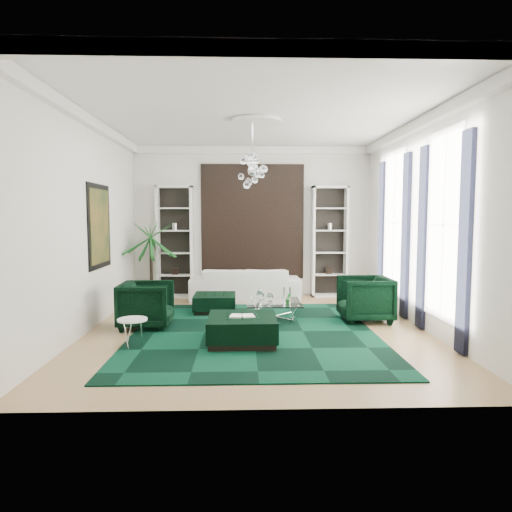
{
  "coord_description": "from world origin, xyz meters",
  "views": [
    {
      "loc": [
        -0.28,
        -8.16,
        2.04
      ],
      "look_at": [
        -0.0,
        0.5,
        1.28
      ],
      "focal_mm": 32.0,
      "sensor_mm": 36.0,
      "label": 1
    }
  ],
  "objects_px": {
    "sofa": "(245,284)",
    "armchair_left": "(146,305)",
    "side_table": "(133,334)",
    "coffee_table": "(274,311)",
    "ottoman_side": "(215,303)",
    "ottoman_front": "(242,330)",
    "palm": "(151,250)",
    "armchair_right": "(365,299)"
  },
  "relations": [
    {
      "from": "sofa",
      "to": "armchair_left",
      "type": "bearing_deg",
      "value": 56.44
    },
    {
      "from": "side_table",
      "to": "armchair_left",
      "type": "bearing_deg",
      "value": 92.27
    },
    {
      "from": "sofa",
      "to": "coffee_table",
      "type": "bearing_deg",
      "value": 103.67
    },
    {
      "from": "sofa",
      "to": "side_table",
      "type": "distance_m",
      "value": 4.42
    },
    {
      "from": "ottoman_side",
      "to": "ottoman_front",
      "type": "bearing_deg",
      "value": -76.25
    },
    {
      "from": "sofa",
      "to": "palm",
      "type": "xyz_separation_m",
      "value": [
        -2.24,
        -0.16,
        0.86
      ]
    },
    {
      "from": "armchair_right",
      "to": "side_table",
      "type": "relative_size",
      "value": 2.11
    },
    {
      "from": "sofa",
      "to": "armchair_left",
      "type": "distance_m",
      "value": 3.31
    },
    {
      "from": "armchair_right",
      "to": "palm",
      "type": "height_order",
      "value": "palm"
    },
    {
      "from": "armchair_left",
      "to": "palm",
      "type": "relative_size",
      "value": 0.37
    },
    {
      "from": "ottoman_side",
      "to": "side_table",
      "type": "xyz_separation_m",
      "value": [
        -1.13,
        -2.57,
        0.03
      ]
    },
    {
      "from": "ottoman_side",
      "to": "ottoman_front",
      "type": "height_order",
      "value": "ottoman_front"
    },
    {
      "from": "armchair_right",
      "to": "palm",
      "type": "relative_size",
      "value": 0.39
    },
    {
      "from": "sofa",
      "to": "ottoman_side",
      "type": "xyz_separation_m",
      "value": [
        -0.65,
        -1.48,
        -0.2
      ]
    },
    {
      "from": "armchair_right",
      "to": "sofa",
      "type": "bearing_deg",
      "value": -135.73
    },
    {
      "from": "sofa",
      "to": "palm",
      "type": "height_order",
      "value": "palm"
    },
    {
      "from": "ottoman_side",
      "to": "sofa",
      "type": "bearing_deg",
      "value": 66.21
    },
    {
      "from": "sofa",
      "to": "ottoman_front",
      "type": "height_order",
      "value": "sofa"
    },
    {
      "from": "armchair_left",
      "to": "ottoman_front",
      "type": "xyz_separation_m",
      "value": [
        1.76,
        -1.1,
        -0.21
      ]
    },
    {
      "from": "sofa",
      "to": "coffee_table",
      "type": "xyz_separation_m",
      "value": [
        0.55,
        -2.24,
        -0.21
      ]
    },
    {
      "from": "armchair_right",
      "to": "ottoman_front",
      "type": "distance_m",
      "value": 2.82
    },
    {
      "from": "coffee_table",
      "to": "palm",
      "type": "bearing_deg",
      "value": 143.23
    },
    {
      "from": "armchair_left",
      "to": "coffee_table",
      "type": "distance_m",
      "value": 2.44
    },
    {
      "from": "ottoman_front",
      "to": "armchair_left",
      "type": "bearing_deg",
      "value": 148.08
    },
    {
      "from": "ottoman_side",
      "to": "ottoman_front",
      "type": "distance_m",
      "value": 2.44
    },
    {
      "from": "armchair_right",
      "to": "coffee_table",
      "type": "distance_m",
      "value": 1.8
    },
    {
      "from": "coffee_table",
      "to": "side_table",
      "type": "distance_m",
      "value": 2.94
    },
    {
      "from": "ottoman_front",
      "to": "palm",
      "type": "xyz_separation_m",
      "value": [
        -2.17,
        3.69,
        1.03
      ]
    },
    {
      "from": "ottoman_front",
      "to": "side_table",
      "type": "xyz_separation_m",
      "value": [
        -1.71,
        -0.19,
        0.0
      ]
    },
    {
      "from": "coffee_table",
      "to": "ottoman_side",
      "type": "relative_size",
      "value": 1.22
    },
    {
      "from": "ottoman_side",
      "to": "ottoman_front",
      "type": "relative_size",
      "value": 0.79
    },
    {
      "from": "sofa",
      "to": "palm",
      "type": "distance_m",
      "value": 2.41
    },
    {
      "from": "armchair_right",
      "to": "armchair_left",
      "type": "bearing_deg",
      "value": -84.76
    },
    {
      "from": "side_table",
      "to": "ottoman_front",
      "type": "bearing_deg",
      "value": 6.42
    },
    {
      "from": "armchair_left",
      "to": "ottoman_side",
      "type": "bearing_deg",
      "value": -42.65
    },
    {
      "from": "armchair_left",
      "to": "ottoman_front",
      "type": "distance_m",
      "value": 2.08
    },
    {
      "from": "ottoman_front",
      "to": "side_table",
      "type": "relative_size",
      "value": 2.38
    },
    {
      "from": "palm",
      "to": "ottoman_front",
      "type": "bearing_deg",
      "value": -59.56
    },
    {
      "from": "armchair_left",
      "to": "ottoman_front",
      "type": "height_order",
      "value": "armchair_left"
    },
    {
      "from": "sofa",
      "to": "side_table",
      "type": "height_order",
      "value": "sofa"
    },
    {
      "from": "side_table",
      "to": "armchair_right",
      "type": "bearing_deg",
      "value": 22.15
    },
    {
      "from": "armchair_right",
      "to": "coffee_table",
      "type": "height_order",
      "value": "armchair_right"
    }
  ]
}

